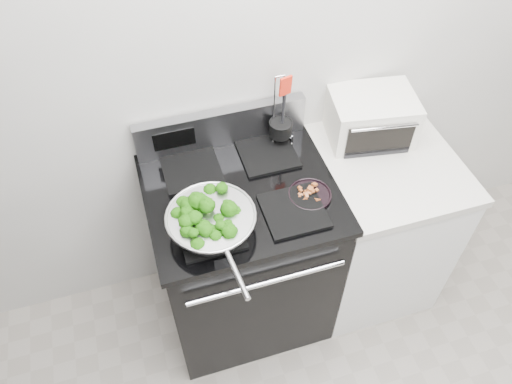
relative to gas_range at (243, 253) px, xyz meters
name	(u,v)px	position (x,y,z in m)	size (l,w,h in m)	color
back_wall	(286,50)	(0.30, 0.34, 0.86)	(4.00, 0.02, 2.70)	silver
gas_range	(243,253)	(0.00, 0.00, 0.00)	(0.79, 0.69, 1.13)	black
counter	(371,224)	(0.68, 0.00, -0.03)	(0.62, 0.68, 0.92)	white
skillet	(211,221)	(-0.16, -0.16, 0.52)	(0.35, 0.55, 0.07)	silver
broccoli_pile	(211,217)	(-0.16, -0.16, 0.54)	(0.27, 0.27, 0.09)	#0C3104
bacon_plate	(310,193)	(0.26, -0.11, 0.48)	(0.18, 0.18, 0.04)	black
utensil_holder	(280,132)	(0.25, 0.22, 0.53)	(0.12, 0.12, 0.36)	silver
toaster_oven	(371,117)	(0.67, 0.19, 0.54)	(0.41, 0.34, 0.21)	silver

